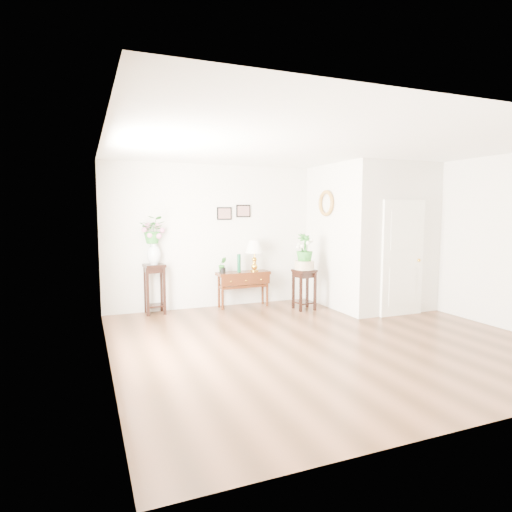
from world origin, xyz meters
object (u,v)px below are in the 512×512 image
plant_stand_a (155,289)px  plant_stand_b (304,289)px  console_table (243,289)px  table_lamp (254,254)px

plant_stand_a → plant_stand_b: size_ratio=1.18×
plant_stand_a → plant_stand_b: bearing=-15.0°
plant_stand_b → console_table: bearing=146.9°
console_table → table_lamp: size_ratio=1.68×
table_lamp → plant_stand_b: bearing=-40.5°
table_lamp → plant_stand_b: size_ratio=0.80×
console_table → table_lamp: bearing=-1.7°
console_table → plant_stand_b: plant_stand_b is taller
plant_stand_a → table_lamp: bearing=-2.1°
table_lamp → plant_stand_a: table_lamp is taller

